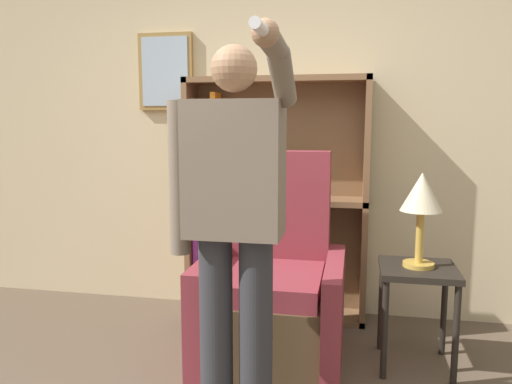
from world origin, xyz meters
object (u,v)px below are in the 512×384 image
Objects in this scene: bookcase at (257,206)px; side_table at (417,285)px; armchair at (274,295)px; person_standing at (234,220)px; table_lamp at (421,198)px.

bookcase is 1.27m from side_table.
armchair is at bearing -70.86° from bookcase.
person_standing is (0.18, -1.43, 0.18)m from bookcase.
person_standing reaches higher than bookcase.
bookcase reaches higher than side_table.
bookcase is at bearing 109.14° from armchair.
side_table is (0.82, 0.04, 0.10)m from armchair.
table_lamp is at bearing 42.57° from person_standing.
table_lamp is (0.82, 0.04, 0.61)m from armchair.
bookcase is 1.40× the size of armchair.
person_standing is at bearing -82.96° from bookcase.
bookcase reaches higher than table_lamp.
table_lamp reaches higher than side_table.
bookcase is 0.82m from armchair.
person_standing is 1.29m from side_table.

